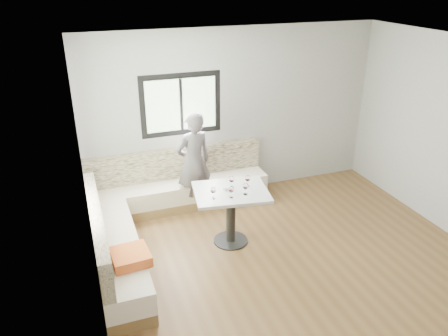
{
  "coord_description": "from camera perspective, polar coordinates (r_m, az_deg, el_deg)",
  "views": [
    {
      "loc": [
        -2.51,
        -3.97,
        3.59
      ],
      "look_at": [
        -0.69,
        1.08,
        1.13
      ],
      "focal_mm": 35.0,
      "sensor_mm": 36.0,
      "label": 1
    }
  ],
  "objects": [
    {
      "name": "wine_glass_e",
      "position": [
        6.05,
        3.12,
        -1.4
      ],
      "size": [
        0.08,
        0.08,
        0.17
      ],
      "color": "white",
      "rests_on": "table"
    },
    {
      "name": "wine_glass_d",
      "position": [
        6.01,
        1.0,
        -1.53
      ],
      "size": [
        0.08,
        0.08,
        0.17
      ],
      "color": "white",
      "rests_on": "table"
    },
    {
      "name": "table",
      "position": [
        6.08,
        0.9,
        -4.7
      ],
      "size": [
        1.11,
        0.93,
        0.82
      ],
      "rotation": [
        0.0,
        0.0,
        -0.16
      ],
      "color": "black",
      "rests_on": "ground"
    },
    {
      "name": "wine_glass_c",
      "position": [
        5.83,
        2.83,
        -2.44
      ],
      "size": [
        0.08,
        0.08,
        0.17
      ],
      "color": "white",
      "rests_on": "table"
    },
    {
      "name": "olive_ramekin",
      "position": [
        6.0,
        0.35,
        -2.62
      ],
      "size": [
        0.1,
        0.1,
        0.04
      ],
      "color": "white",
      "rests_on": "table"
    },
    {
      "name": "wine_glass_b",
      "position": [
        5.75,
        0.96,
        -2.85
      ],
      "size": [
        0.08,
        0.08,
        0.17
      ],
      "color": "white",
      "rests_on": "table"
    },
    {
      "name": "person",
      "position": [
        6.85,
        -3.97,
        0.7
      ],
      "size": [
        0.67,
        0.52,
        1.64
      ],
      "primitive_type": "imported",
      "rotation": [
        0.0,
        0.0,
        3.37
      ],
      "color": "#585254",
      "rests_on": "ground"
    },
    {
      "name": "room",
      "position": [
        5.2,
        10.14,
        -0.55
      ],
      "size": [
        5.01,
        5.01,
        2.81
      ],
      "color": "brown",
      "rests_on": "ground"
    },
    {
      "name": "banquette",
      "position": [
        6.54,
        -9.09,
        -5.63
      ],
      "size": [
        2.9,
        2.8,
        0.95
      ],
      "color": "olive",
      "rests_on": "ground"
    },
    {
      "name": "wine_glass_a",
      "position": [
        5.73,
        -1.42,
        -2.94
      ],
      "size": [
        0.08,
        0.08,
        0.17
      ],
      "color": "white",
      "rests_on": "table"
    }
  ]
}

